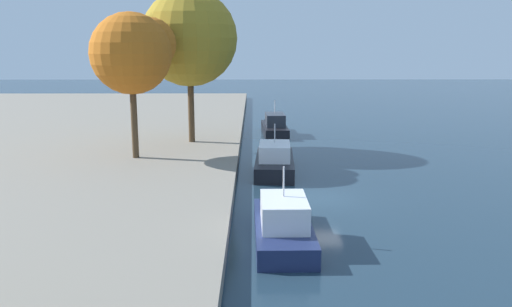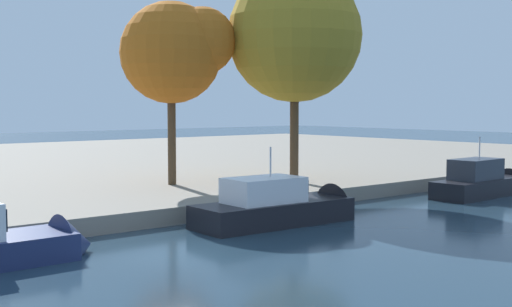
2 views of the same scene
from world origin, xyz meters
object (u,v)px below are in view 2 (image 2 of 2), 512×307
tree_0 (175,50)px  tree_1 (296,37)px  motor_yacht_2 (284,210)px  motor_yacht_3 (485,185)px

tree_0 → tree_1: (6.55, -2.99, 0.88)m
tree_1 → motor_yacht_2: bearing=-136.1°
motor_yacht_3 → tree_0: size_ratio=0.81×
tree_0 → tree_1: size_ratio=0.83×
motor_yacht_2 → tree_0: 12.70m
motor_yacht_3 → tree_1: 14.21m
motor_yacht_2 → motor_yacht_3: bearing=0.6°
motor_yacht_2 → motor_yacht_3: size_ratio=1.03×
motor_yacht_2 → tree_0: (0.69, 9.95, 7.86)m
motor_yacht_2 → tree_1: bearing=46.6°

